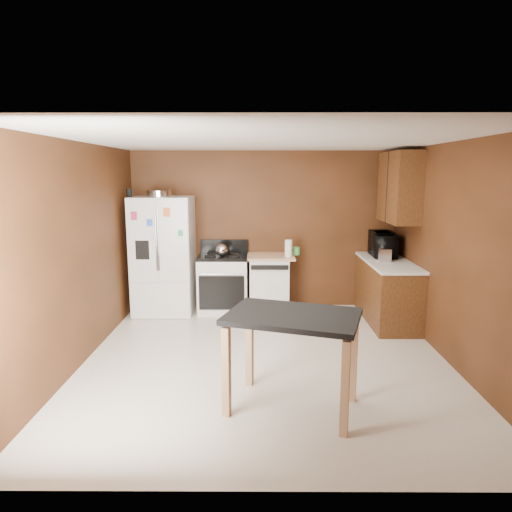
{
  "coord_description": "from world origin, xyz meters",
  "views": [
    {
      "loc": [
        -0.09,
        -5.03,
        2.15
      ],
      "look_at": [
        -0.12,
        0.85,
        1.08
      ],
      "focal_mm": 32.0,
      "sensor_mm": 36.0,
      "label": 1
    }
  ],
  "objects_px": {
    "green_canister": "(296,251)",
    "refrigerator": "(164,255)",
    "gas_range": "(223,282)",
    "kettle": "(222,250)",
    "paper_towel": "(288,248)",
    "island": "(293,329)",
    "toaster": "(384,254)",
    "roasting_pan": "(159,194)",
    "pen_cup": "(129,193)",
    "microwave": "(383,245)",
    "dishwasher": "(269,283)"
  },
  "relations": [
    {
      "from": "roasting_pan",
      "to": "paper_towel",
      "type": "height_order",
      "value": "roasting_pan"
    },
    {
      "from": "green_canister",
      "to": "paper_towel",
      "type": "bearing_deg",
      "value": -128.25
    },
    {
      "from": "kettle",
      "to": "refrigerator",
      "type": "height_order",
      "value": "refrigerator"
    },
    {
      "from": "toaster",
      "to": "dishwasher",
      "type": "height_order",
      "value": "toaster"
    },
    {
      "from": "paper_towel",
      "to": "refrigerator",
      "type": "relative_size",
      "value": 0.14
    },
    {
      "from": "paper_towel",
      "to": "green_canister",
      "type": "height_order",
      "value": "paper_towel"
    },
    {
      "from": "paper_towel",
      "to": "gas_range",
      "type": "height_order",
      "value": "paper_towel"
    },
    {
      "from": "pen_cup",
      "to": "kettle",
      "type": "distance_m",
      "value": 1.61
    },
    {
      "from": "kettle",
      "to": "microwave",
      "type": "distance_m",
      "value": 2.46
    },
    {
      "from": "pen_cup",
      "to": "paper_towel",
      "type": "distance_m",
      "value": 2.51
    },
    {
      "from": "roasting_pan",
      "to": "pen_cup",
      "type": "bearing_deg",
      "value": -163.07
    },
    {
      "from": "microwave",
      "to": "paper_towel",
      "type": "bearing_deg",
      "value": 92.01
    },
    {
      "from": "gas_range",
      "to": "dishwasher",
      "type": "bearing_deg",
      "value": 1.94
    },
    {
      "from": "green_canister",
      "to": "dishwasher",
      "type": "height_order",
      "value": "green_canister"
    },
    {
      "from": "dishwasher",
      "to": "pen_cup",
      "type": "bearing_deg",
      "value": -174.16
    },
    {
      "from": "microwave",
      "to": "dishwasher",
      "type": "height_order",
      "value": "microwave"
    },
    {
      "from": "roasting_pan",
      "to": "gas_range",
      "type": "height_order",
      "value": "roasting_pan"
    },
    {
      "from": "paper_towel",
      "to": "refrigerator",
      "type": "height_order",
      "value": "refrigerator"
    },
    {
      "from": "kettle",
      "to": "toaster",
      "type": "distance_m",
      "value": 2.4
    },
    {
      "from": "toaster",
      "to": "microwave",
      "type": "bearing_deg",
      "value": 79.44
    },
    {
      "from": "kettle",
      "to": "island",
      "type": "xyz_separation_m",
      "value": [
        0.87,
        -2.9,
        -0.23
      ]
    },
    {
      "from": "green_canister",
      "to": "microwave",
      "type": "relative_size",
      "value": 0.2
    },
    {
      "from": "paper_towel",
      "to": "gas_range",
      "type": "distance_m",
      "value": 1.16
    },
    {
      "from": "paper_towel",
      "to": "green_canister",
      "type": "bearing_deg",
      "value": 51.75
    },
    {
      "from": "refrigerator",
      "to": "island",
      "type": "height_order",
      "value": "refrigerator"
    },
    {
      "from": "kettle",
      "to": "island",
      "type": "bearing_deg",
      "value": -73.35
    },
    {
      "from": "roasting_pan",
      "to": "kettle",
      "type": "distance_m",
      "value": 1.27
    },
    {
      "from": "green_canister",
      "to": "gas_range",
      "type": "bearing_deg",
      "value": -176.3
    },
    {
      "from": "refrigerator",
      "to": "dishwasher",
      "type": "xyz_separation_m",
      "value": [
        1.63,
        0.09,
        -0.45
      ]
    },
    {
      "from": "kettle",
      "to": "roasting_pan",
      "type": "bearing_deg",
      "value": 175.84
    },
    {
      "from": "pen_cup",
      "to": "toaster",
      "type": "bearing_deg",
      "value": -4.26
    },
    {
      "from": "refrigerator",
      "to": "microwave",
      "type": "bearing_deg",
      "value": -0.53
    },
    {
      "from": "kettle",
      "to": "toaster",
      "type": "bearing_deg",
      "value": -8.06
    },
    {
      "from": "kettle",
      "to": "dishwasher",
      "type": "xyz_separation_m",
      "value": [
        0.73,
        0.15,
        -0.54
      ]
    },
    {
      "from": "microwave",
      "to": "dishwasher",
      "type": "xyz_separation_m",
      "value": [
        -1.73,
        0.12,
        -0.62
      ]
    },
    {
      "from": "gas_range",
      "to": "pen_cup",
      "type": "bearing_deg",
      "value": -172.11
    },
    {
      "from": "gas_range",
      "to": "dishwasher",
      "type": "relative_size",
      "value": 1.24
    },
    {
      "from": "paper_towel",
      "to": "island",
      "type": "xyz_separation_m",
      "value": [
        -0.15,
        -2.94,
        -0.26
      ]
    },
    {
      "from": "paper_towel",
      "to": "dishwasher",
      "type": "height_order",
      "value": "paper_towel"
    },
    {
      "from": "green_canister",
      "to": "refrigerator",
      "type": "bearing_deg",
      "value": -176.25
    },
    {
      "from": "roasting_pan",
      "to": "microwave",
      "type": "relative_size",
      "value": 0.62
    },
    {
      "from": "paper_towel",
      "to": "toaster",
      "type": "distance_m",
      "value": 1.41
    },
    {
      "from": "toaster",
      "to": "island",
      "type": "xyz_separation_m",
      "value": [
        -1.51,
        -2.57,
        -0.23
      ]
    },
    {
      "from": "kettle",
      "to": "paper_towel",
      "type": "relative_size",
      "value": 0.73
    },
    {
      "from": "kettle",
      "to": "green_canister",
      "type": "distance_m",
      "value": 1.17
    },
    {
      "from": "toaster",
      "to": "paper_towel",
      "type": "bearing_deg",
      "value": 166.6
    },
    {
      "from": "paper_towel",
      "to": "microwave",
      "type": "height_order",
      "value": "microwave"
    },
    {
      "from": "kettle",
      "to": "paper_towel",
      "type": "xyz_separation_m",
      "value": [
        1.02,
        0.03,
        0.02
      ]
    },
    {
      "from": "microwave",
      "to": "pen_cup",
      "type": "bearing_deg",
      "value": 93.33
    },
    {
      "from": "refrigerator",
      "to": "dishwasher",
      "type": "height_order",
      "value": "refrigerator"
    }
  ]
}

